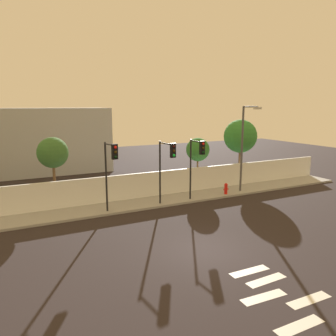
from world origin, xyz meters
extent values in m
plane|color=black|center=(0.00, 0.00, 0.00)|extent=(80.00, 80.00, 0.00)
cube|color=#979797|center=(0.00, 8.20, 0.07)|extent=(36.00, 2.40, 0.15)
cube|color=white|center=(0.00, 9.49, 1.05)|extent=(36.00, 0.18, 1.80)
cube|color=silver|center=(-0.35, -5.80, 0.00)|extent=(1.80, 0.44, 0.01)
cube|color=silver|center=(1.07, -4.95, 0.00)|extent=(1.81, 0.47, 0.01)
cube|color=silver|center=(-0.23, -4.10, 0.00)|extent=(1.82, 0.52, 0.01)
cube|color=silver|center=(0.69, -3.25, 0.00)|extent=(1.81, 0.50, 0.01)
cube|color=silver|center=(0.57, -2.40, 0.00)|extent=(1.81, 0.47, 0.01)
cylinder|color=black|center=(3.61, 7.55, 2.29)|extent=(0.12, 0.12, 4.28)
cylinder|color=black|center=(3.65, 6.88, 4.33)|extent=(0.15, 1.35, 0.08)
cube|color=black|center=(3.68, 6.20, 3.98)|extent=(0.35, 0.22, 0.90)
sphere|color=red|center=(3.69, 6.08, 4.25)|extent=(0.18, 0.18, 0.18)
sphere|color=#33260A|center=(3.69, 6.08, 3.97)|extent=(0.18, 0.18, 0.18)
sphere|color=black|center=(3.69, 6.08, 3.69)|extent=(0.18, 0.18, 0.18)
cylinder|color=black|center=(1.23, 7.55, 2.28)|extent=(0.12, 0.12, 4.26)
cylinder|color=black|center=(1.31, 6.77, 4.31)|extent=(0.24, 1.57, 0.08)
cube|color=black|center=(1.39, 5.99, 3.96)|extent=(0.36, 0.23, 0.90)
sphere|color=black|center=(1.40, 5.87, 4.23)|extent=(0.18, 0.18, 0.18)
sphere|color=#33260A|center=(1.40, 5.87, 3.95)|extent=(0.18, 0.18, 0.18)
sphere|color=#19F24C|center=(1.40, 5.87, 3.67)|extent=(0.18, 0.18, 0.18)
cylinder|color=black|center=(-2.47, 7.55, 2.34)|extent=(0.12, 0.12, 4.38)
cylinder|color=black|center=(-2.38, 6.91, 4.43)|extent=(0.26, 1.30, 0.08)
cube|color=black|center=(-2.29, 6.26, 4.08)|extent=(0.37, 0.25, 0.90)
sphere|color=red|center=(-2.27, 6.14, 4.35)|extent=(0.18, 0.18, 0.18)
sphere|color=#33260A|center=(-2.27, 6.14, 4.07)|extent=(0.18, 0.18, 0.18)
sphere|color=black|center=(-2.27, 6.14, 3.79)|extent=(0.18, 0.18, 0.18)
cylinder|color=#4C4C51|center=(8.28, 7.75, 3.41)|extent=(0.16, 0.16, 6.53)
cylinder|color=#4C4C51|center=(8.30, 7.02, 6.63)|extent=(0.15, 1.46, 0.10)
cube|color=beige|center=(8.33, 6.29, 6.53)|extent=(0.61, 0.26, 0.16)
cylinder|color=red|center=(6.68, 7.47, 0.48)|extent=(0.24, 0.24, 0.67)
sphere|color=red|center=(6.68, 7.47, 0.85)|extent=(0.26, 0.26, 0.26)
cylinder|color=red|center=(6.51, 7.47, 0.52)|extent=(0.10, 0.09, 0.09)
cylinder|color=red|center=(6.85, 7.47, 0.52)|extent=(0.10, 0.09, 0.09)
cylinder|color=brown|center=(-5.10, 11.02, 1.52)|extent=(0.18, 0.18, 3.04)
sphere|color=#386930|center=(-5.10, 11.02, 3.61)|extent=(2.08, 2.08, 2.08)
cylinder|color=brown|center=(6.36, 11.02, 1.30)|extent=(0.14, 0.14, 2.59)
sphere|color=#2F752D|center=(6.36, 11.02, 3.13)|extent=(1.95, 1.95, 1.95)
cylinder|color=brown|center=(10.74, 11.02, 1.63)|extent=(0.16, 0.16, 3.25)
sphere|color=#318032|center=(10.74, 11.02, 4.05)|extent=(2.92, 2.92, 2.92)
cube|color=#A4A4A4|center=(-5.29, 23.49, 3.23)|extent=(14.69, 6.00, 6.47)
camera|label=1|loc=(-8.12, -12.14, 6.74)|focal=35.43mm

